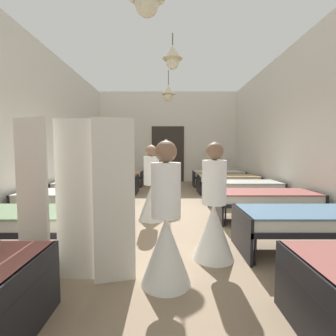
{
  "coord_description": "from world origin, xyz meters",
  "views": [
    {
      "loc": [
        0.01,
        -5.34,
        1.38
      ],
      "look_at": [
        0.0,
        0.34,
        0.95
      ],
      "focal_mm": 25.56,
      "sensor_mm": 36.0,
      "label": 1
    }
  ],
  "objects": [
    {
      "name": "ground_plane",
      "position": [
        0.0,
        0.0,
        -0.05
      ],
      "size": [
        6.53,
        10.86,
        0.1
      ],
      "primitive_type": "cube",
      "color": "#8C755B"
    },
    {
      "name": "room_shell",
      "position": [
        -0.0,
        1.26,
        1.95
      ],
      "size": [
        6.33,
        10.46,
        3.89
      ],
      "color": "silver",
      "rests_on": "ground"
    },
    {
      "name": "bed_left_row_1",
      "position": [
        -1.92,
        -2.21,
        0.44
      ],
      "size": [
        1.9,
        0.84,
        0.57
      ],
      "color": "black",
      "rests_on": "ground"
    },
    {
      "name": "bed_right_row_1",
      "position": [
        1.92,
        -2.21,
        0.44
      ],
      "size": [
        1.9,
        0.84,
        0.57
      ],
      "color": "black",
      "rests_on": "ground"
    },
    {
      "name": "bed_left_row_2",
      "position": [
        -1.92,
        -0.74,
        0.44
      ],
      "size": [
        1.9,
        0.84,
        0.57
      ],
      "color": "black",
      "rests_on": "ground"
    },
    {
      "name": "bed_right_row_2",
      "position": [
        1.92,
        -0.74,
        0.44
      ],
      "size": [
        1.9,
        0.84,
        0.57
      ],
      "color": "black",
      "rests_on": "ground"
    },
    {
      "name": "bed_left_row_3",
      "position": [
        -1.92,
        0.74,
        0.44
      ],
      "size": [
        1.9,
        0.84,
        0.57
      ],
      "color": "black",
      "rests_on": "ground"
    },
    {
      "name": "bed_right_row_3",
      "position": [
        1.92,
        0.74,
        0.44
      ],
      "size": [
        1.9,
        0.84,
        0.57
      ],
      "color": "black",
      "rests_on": "ground"
    },
    {
      "name": "bed_left_row_4",
      "position": [
        -1.92,
        2.21,
        0.44
      ],
      "size": [
        1.9,
        0.84,
        0.57
      ],
      "color": "black",
      "rests_on": "ground"
    },
    {
      "name": "bed_right_row_4",
      "position": [
        1.92,
        2.21,
        0.44
      ],
      "size": [
        1.9,
        0.84,
        0.57
      ],
      "color": "black",
      "rests_on": "ground"
    },
    {
      "name": "bed_left_row_5",
      "position": [
        -1.92,
        3.69,
        0.44
      ],
      "size": [
        1.9,
        0.84,
        0.57
      ],
      "color": "black",
      "rests_on": "ground"
    },
    {
      "name": "bed_right_row_5",
      "position": [
        1.92,
        3.69,
        0.44
      ],
      "size": [
        1.9,
        0.84,
        0.57
      ],
      "color": "black",
      "rests_on": "ground"
    },
    {
      "name": "nurse_near_aisle",
      "position": [
        0.58,
        -2.39,
        0.53
      ],
      "size": [
        0.52,
        0.52,
        1.49
      ],
      "rotation": [
        0.0,
        0.0,
        0.58
      ],
      "color": "white",
      "rests_on": "ground"
    },
    {
      "name": "nurse_mid_aisle",
      "position": [
        -0.32,
        -0.71,
        0.53
      ],
      "size": [
        0.52,
        0.52,
        1.49
      ],
      "rotation": [
        0.0,
        0.0,
        3.9
      ],
      "color": "white",
      "rests_on": "ground"
    },
    {
      "name": "nurse_far_aisle",
      "position": [
        -0.01,
        -2.96,
        0.53
      ],
      "size": [
        0.52,
        0.52,
        1.49
      ],
      "rotation": [
        0.0,
        0.0,
        6.14
      ],
      "color": "white",
      "rests_on": "ground"
    },
    {
      "name": "patient_seated_primary",
      "position": [
        1.57,
        2.28,
        0.87
      ],
      "size": [
        0.44,
        0.44,
        0.8
      ],
      "color": "slate",
      "rests_on": "bed_right_row_4"
    },
    {
      "name": "potted_plant",
      "position": [
        -0.08,
        2.92,
        0.72
      ],
      "size": [
        0.58,
        0.58,
        1.15
      ],
      "color": "brown",
      "rests_on": "ground"
    },
    {
      "name": "privacy_screen",
      "position": [
        -0.97,
        -2.9,
        0.85
      ],
      "size": [
        1.25,
        0.18,
        1.7
      ],
      "rotation": [
        0.0,
        0.0,
        -0.07
      ],
      "color": "silver",
      "rests_on": "ground"
    }
  ]
}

